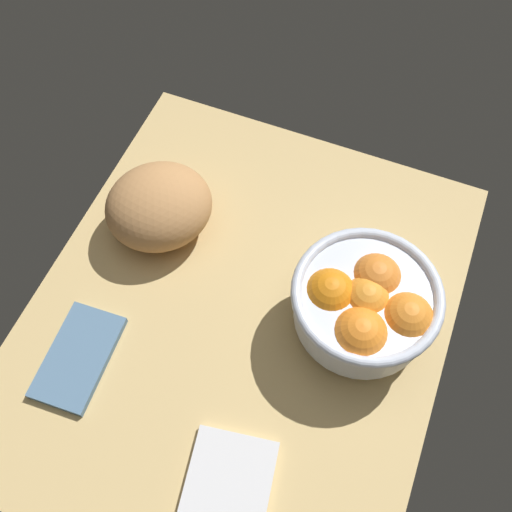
{
  "coord_description": "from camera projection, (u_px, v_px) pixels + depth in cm",
  "views": [
    {
      "loc": [
        32.89,
        15.98,
        83.92
      ],
      "look_at": [
        -7.9,
        -0.32,
        5.0
      ],
      "focal_mm": 42.2,
      "sensor_mm": 36.0,
      "label": 1
    }
  ],
  "objects": [
    {
      "name": "ground_plane",
      "position": [
        239.0,
        319.0,
        0.92
      ],
      "size": [
        73.76,
        61.36,
        3.0
      ],
      "primitive_type": "cube",
      "color": "tan"
    },
    {
      "name": "fruit_bowl",
      "position": [
        365.0,
        305.0,
        0.84
      ],
      "size": [
        21.12,
        21.12,
        12.06
      ],
      "color": "silver",
      "rests_on": "ground"
    },
    {
      "name": "bread_loaf",
      "position": [
        159.0,
        206.0,
        0.94
      ],
      "size": [
        22.89,
        22.92,
        10.83
      ],
      "primitive_type": "ellipsoid",
      "rotation": [
        0.0,
        0.0,
        5.48
      ],
      "color": "#B9824E",
      "rests_on": "ground"
    },
    {
      "name": "napkin_spare",
      "position": [
        78.0,
        357.0,
        0.87
      ],
      "size": [
        15.73,
        9.49,
        1.21
      ],
      "primitive_type": "cube",
      "rotation": [
        0.0,
        0.0,
        0.06
      ],
      "color": "slate",
      "rests_on": "ground"
    },
    {
      "name": "napkin_folded",
      "position": [
        226.0,
        493.0,
        0.78
      ],
      "size": [
        17.06,
        13.51,
        1.16
      ],
      "primitive_type": "cube",
      "rotation": [
        0.0,
        0.0,
        0.16
      ],
      "color": "silver",
      "rests_on": "ground"
    }
  ]
}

